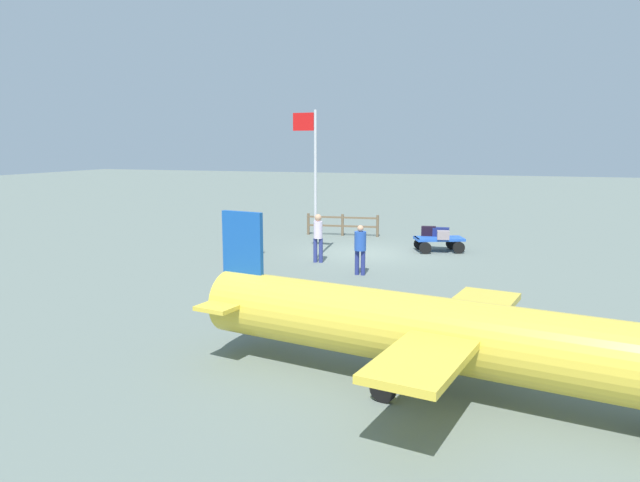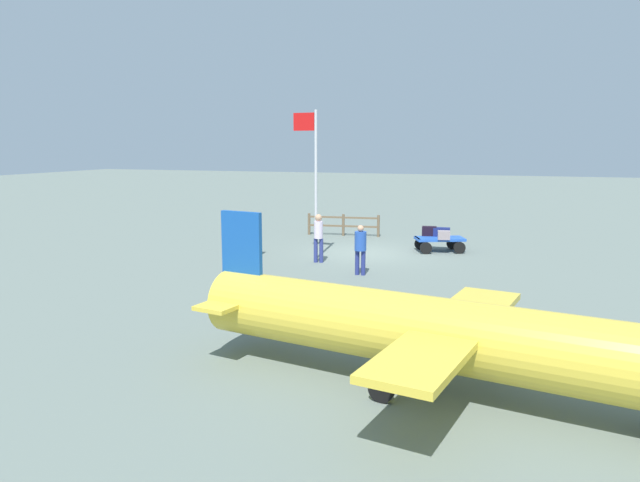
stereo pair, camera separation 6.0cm
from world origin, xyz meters
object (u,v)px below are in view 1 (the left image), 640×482
at_px(luggage_cart, 438,241).
at_px(worker_lead, 360,246).
at_px(suitcase_olive, 441,232).
at_px(airplane_near, 471,338).
at_px(flagpole, 313,172).
at_px(suitcase_grey, 443,235).
at_px(suitcase_tan, 428,231).
at_px(signboard, 246,234).
at_px(worker_trailing, 318,235).

relative_size(luggage_cart, worker_lead, 1.28).
bearing_deg(suitcase_olive, worker_lead, 70.63).
bearing_deg(worker_lead, airplane_near, 115.79).
bearing_deg(luggage_cart, flagpole, 34.84).
height_order(suitcase_grey, suitcase_tan, suitcase_tan).
relative_size(luggage_cart, suitcase_olive, 3.13).
xyz_separation_m(luggage_cart, suitcase_olive, (-0.04, -0.33, 0.32)).
distance_m(suitcase_tan, worker_lead, 5.48).
distance_m(luggage_cart, suitcase_olive, 0.46).
height_order(airplane_near, flagpole, flagpole).
bearing_deg(airplane_near, flagpole, -58.69).
bearing_deg(airplane_near, luggage_cart, -80.50).
bearing_deg(flagpole, signboard, 7.45).
xyz_separation_m(worker_trailing, airplane_near, (-5.98, 9.88, 0.06)).
bearing_deg(airplane_near, suitcase_grey, -81.17).
xyz_separation_m(worker_lead, airplane_near, (-4.07, 8.41, 0.11)).
relative_size(luggage_cart, suitcase_grey, 4.02).
bearing_deg(luggage_cart, suitcase_grey, 120.05).
bearing_deg(worker_trailing, suitcase_tan, -130.75).
xyz_separation_m(suitcase_tan, airplane_near, (-2.68, 13.71, 0.32)).
relative_size(luggage_cart, suitcase_tan, 3.47).
bearing_deg(flagpole, airplane_near, 121.31).
xyz_separation_m(suitcase_grey, worker_lead, (2.04, 4.60, 0.23)).
bearing_deg(suitcase_olive, suitcase_grey, 103.76).
relative_size(suitcase_olive, signboard, 0.51).
relative_size(suitcase_grey, signboard, 0.40).
bearing_deg(suitcase_grey, suitcase_tan, -46.54).
xyz_separation_m(suitcase_grey, flagpole, (4.37, 2.51, 2.44)).
bearing_deg(luggage_cart, airplane_near, 99.50).
height_order(luggage_cart, suitcase_grey, suitcase_grey).
height_order(suitcase_tan, worker_lead, worker_lead).
bearing_deg(flagpole, suitcase_grey, -150.12).
xyz_separation_m(luggage_cart, flagpole, (4.15, 2.89, 2.75)).
bearing_deg(airplane_near, worker_trailing, -58.82).
distance_m(worker_lead, flagpole, 3.83).
xyz_separation_m(suitcase_olive, signboard, (6.71, 3.55, 0.12)).
relative_size(suitcase_grey, airplane_near, 0.05).
bearing_deg(signboard, worker_trailing, 174.22).
height_order(airplane_near, signboard, airplane_near).
bearing_deg(airplane_near, suitcase_tan, -78.94).
bearing_deg(luggage_cart, worker_lead, 69.89).
height_order(suitcase_tan, suitcase_olive, suitcase_tan).
height_order(suitcase_grey, suitcase_olive, suitcase_olive).
relative_size(suitcase_tan, airplane_near, 0.06).
xyz_separation_m(luggage_cart, signboard, (6.67, 3.22, 0.44)).
bearing_deg(suitcase_tan, airplane_near, 101.06).
bearing_deg(suitcase_olive, worker_trailing, 45.50).
xyz_separation_m(luggage_cart, suitcase_tan, (0.44, -0.31, 0.33)).
height_order(worker_trailing, signboard, worker_trailing).
bearing_deg(suitcase_olive, airplane_near, 99.09).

